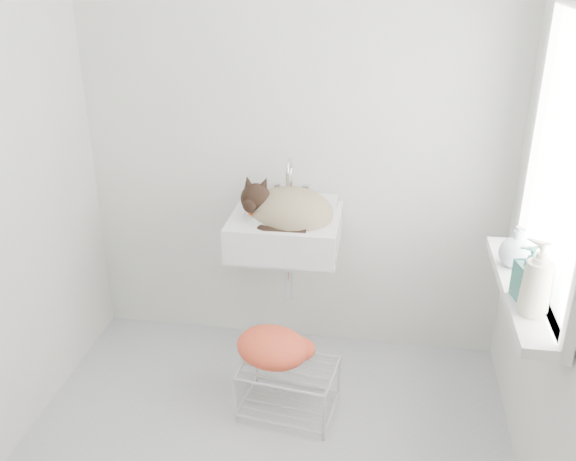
# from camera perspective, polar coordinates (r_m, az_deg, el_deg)

# --- Properties ---
(floor) EXTENTS (2.20, 2.00, 0.02)m
(floor) POSITION_cam_1_polar(r_m,az_deg,el_deg) (2.93, -2.47, -20.01)
(floor) COLOR #ADAEAE
(floor) RESTS_ON ground
(back_wall) EXTENTS (2.20, 0.02, 2.50)m
(back_wall) POSITION_cam_1_polar(r_m,az_deg,el_deg) (3.19, 0.65, 9.81)
(back_wall) COLOR white
(back_wall) RESTS_ON ground
(window_glass) EXTENTS (0.01, 0.80, 1.00)m
(window_glass) POSITION_cam_1_polar(r_m,az_deg,el_deg) (2.44, 23.87, 5.65)
(window_glass) COLOR white
(window_glass) RESTS_ON right_wall
(window_frame) EXTENTS (0.04, 0.90, 1.10)m
(window_frame) POSITION_cam_1_polar(r_m,az_deg,el_deg) (2.44, 23.53, 5.69)
(window_frame) COLOR white
(window_frame) RESTS_ON right_wall
(windowsill) EXTENTS (0.16, 0.88, 0.04)m
(windowsill) POSITION_cam_1_polar(r_m,az_deg,el_deg) (2.62, 20.40, -5.01)
(windowsill) COLOR white
(windowsill) RESTS_ON right_wall
(sink) EXTENTS (0.53, 0.46, 0.21)m
(sink) POSITION_cam_1_polar(r_m,az_deg,el_deg) (3.07, -0.23, 1.37)
(sink) COLOR white
(sink) RESTS_ON back_wall
(faucet) EXTENTS (0.19, 0.13, 0.19)m
(faucet) POSITION_cam_1_polar(r_m,az_deg,el_deg) (3.19, 0.28, 4.93)
(faucet) COLOR silver
(faucet) RESTS_ON sink
(cat) EXTENTS (0.48, 0.42, 0.27)m
(cat) POSITION_cam_1_polar(r_m,az_deg,el_deg) (3.04, -0.04, 1.92)
(cat) COLOR tan
(cat) RESTS_ON sink
(wire_rack) EXTENTS (0.47, 0.36, 0.26)m
(wire_rack) POSITION_cam_1_polar(r_m,az_deg,el_deg) (3.08, 0.02, -13.75)
(wire_rack) COLOR silver
(wire_rack) RESTS_ON floor
(towel) EXTENTS (0.42, 0.37, 0.15)m
(towel) POSITION_cam_1_polar(r_m,az_deg,el_deg) (3.03, -1.42, -11.19)
(towel) COLOR orange
(towel) RESTS_ON wire_rack
(bottle_a) EXTENTS (0.13, 0.13, 0.24)m
(bottle_a) POSITION_cam_1_polar(r_m,az_deg,el_deg) (2.43, 21.08, -7.00)
(bottle_a) COLOR #EFE7C9
(bottle_a) RESTS_ON windowsill
(bottle_b) EXTENTS (0.12, 0.11, 0.21)m
(bottle_b) POSITION_cam_1_polar(r_m,az_deg,el_deg) (2.52, 20.63, -5.72)
(bottle_b) COLOR #2D7166
(bottle_b) RESTS_ON windowsill
(bottle_c) EXTENTS (0.19, 0.19, 0.17)m
(bottle_c) POSITION_cam_1_polar(r_m,az_deg,el_deg) (2.75, 19.67, -2.98)
(bottle_c) COLOR white
(bottle_c) RESTS_ON windowsill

